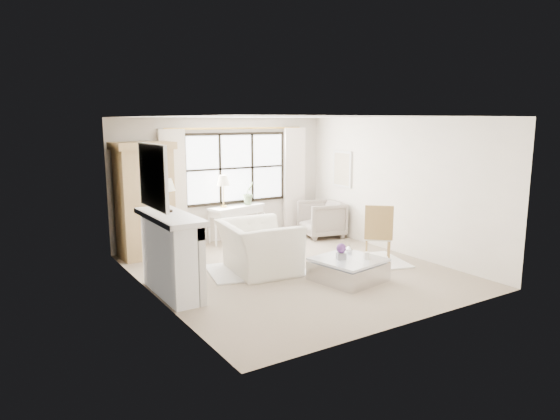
# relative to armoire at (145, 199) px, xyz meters

# --- Properties ---
(floor) EXTENTS (5.50, 5.50, 0.00)m
(floor) POSITION_rel_armoire_xyz_m (1.90, -2.32, -1.14)
(floor) COLOR gray
(floor) RESTS_ON ground
(ceiling) EXTENTS (5.50, 5.50, 0.00)m
(ceiling) POSITION_rel_armoire_xyz_m (1.90, -2.32, 1.56)
(ceiling) COLOR white
(ceiling) RESTS_ON ground
(wall_back) EXTENTS (5.00, 0.00, 5.00)m
(wall_back) POSITION_rel_armoire_xyz_m (1.90, 0.43, 0.21)
(wall_back) COLOR beige
(wall_back) RESTS_ON ground
(wall_front) EXTENTS (5.00, 0.00, 5.00)m
(wall_front) POSITION_rel_armoire_xyz_m (1.90, -5.07, 0.21)
(wall_front) COLOR silver
(wall_front) RESTS_ON ground
(wall_left) EXTENTS (0.00, 5.50, 5.50)m
(wall_left) POSITION_rel_armoire_xyz_m (-0.60, -2.32, 0.21)
(wall_left) COLOR beige
(wall_left) RESTS_ON ground
(wall_right) EXTENTS (0.00, 5.50, 5.50)m
(wall_right) POSITION_rel_armoire_xyz_m (4.40, -2.32, 0.21)
(wall_right) COLOR white
(wall_right) RESTS_ON ground
(window_pane) EXTENTS (2.40, 0.02, 1.50)m
(window_pane) POSITION_rel_armoire_xyz_m (2.20, 0.41, 0.46)
(window_pane) COLOR white
(window_pane) RESTS_ON wall_back
(window_frame) EXTENTS (2.50, 0.04, 1.50)m
(window_frame) POSITION_rel_armoire_xyz_m (2.20, 0.40, 0.46)
(window_frame) COLOR black
(window_frame) RESTS_ON wall_back
(curtain_rod) EXTENTS (3.30, 0.04, 0.04)m
(curtain_rod) POSITION_rel_armoire_xyz_m (2.20, 0.35, 1.33)
(curtain_rod) COLOR gold
(curtain_rod) RESTS_ON wall_back
(curtain_left) EXTENTS (0.55, 0.10, 2.47)m
(curtain_left) POSITION_rel_armoire_xyz_m (0.70, 0.33, 0.10)
(curtain_left) COLOR beige
(curtain_left) RESTS_ON ground
(curtain_right) EXTENTS (0.55, 0.10, 2.47)m
(curtain_right) POSITION_rel_armoire_xyz_m (3.70, 0.33, 0.10)
(curtain_right) COLOR white
(curtain_right) RESTS_ON ground
(fireplace) EXTENTS (0.58, 1.66, 1.26)m
(fireplace) POSITION_rel_armoire_xyz_m (-0.37, -2.32, -0.49)
(fireplace) COLOR silver
(fireplace) RESTS_ON ground
(mirror_frame) EXTENTS (0.05, 1.15, 0.95)m
(mirror_frame) POSITION_rel_armoire_xyz_m (-0.57, -2.32, 0.70)
(mirror_frame) COLOR white
(mirror_frame) RESTS_ON wall_left
(mirror_glass) EXTENTS (0.02, 1.00, 0.80)m
(mirror_glass) POSITION_rel_armoire_xyz_m (-0.54, -2.32, 0.70)
(mirror_glass) COLOR silver
(mirror_glass) RESTS_ON wall_left
(art_frame) EXTENTS (0.04, 0.62, 0.82)m
(art_frame) POSITION_rel_armoire_xyz_m (4.37, -0.62, 0.41)
(art_frame) COLOR silver
(art_frame) RESTS_ON wall_right
(art_canvas) EXTENTS (0.01, 0.52, 0.72)m
(art_canvas) POSITION_rel_armoire_xyz_m (4.35, -0.62, 0.41)
(art_canvas) COLOR beige
(art_canvas) RESTS_ON wall_right
(mantel_lamp) EXTENTS (0.22, 0.22, 0.51)m
(mantel_lamp) POSITION_rel_armoire_xyz_m (-0.30, -2.15, 0.51)
(mantel_lamp) COLOR black
(mantel_lamp) RESTS_ON fireplace
(armoire) EXTENTS (1.16, 0.77, 2.24)m
(armoire) POSITION_rel_armoire_xyz_m (0.00, 0.00, 0.00)
(armoire) COLOR tan
(armoire) RESTS_ON floor
(console_table) EXTENTS (1.37, 0.76, 0.80)m
(console_table) POSITION_rel_armoire_xyz_m (2.08, 0.18, -0.74)
(console_table) COLOR silver
(console_table) RESTS_ON floor
(console_lamp) EXTENTS (0.28, 0.28, 0.69)m
(console_lamp) POSITION_rel_armoire_xyz_m (1.76, 0.17, 0.22)
(console_lamp) COLOR #BA9640
(console_lamp) RESTS_ON console_table
(orchid_plant) EXTENTS (0.35, 0.33, 0.50)m
(orchid_plant) POSITION_rel_armoire_xyz_m (2.38, 0.20, -0.09)
(orchid_plant) COLOR #627A51
(orchid_plant) RESTS_ON console_table
(side_table) EXTENTS (0.40, 0.40, 0.51)m
(side_table) POSITION_rel_armoire_xyz_m (1.65, -1.31, -0.81)
(side_table) COLOR silver
(side_table) RESTS_ON floor
(rug_left) EXTENTS (1.90, 1.53, 0.03)m
(rug_left) POSITION_rel_armoire_xyz_m (1.35, -1.95, -1.12)
(rug_left) COLOR silver
(rug_left) RESTS_ON floor
(rug_right) EXTENTS (1.79, 1.53, 0.03)m
(rug_right) POSITION_rel_armoire_xyz_m (3.28, -2.60, -1.13)
(rug_right) COLOR white
(rug_right) RESTS_ON floor
(club_armchair) EXTENTS (1.36, 1.51, 0.89)m
(club_armchair) POSITION_rel_armoire_xyz_m (1.36, -2.02, -0.69)
(club_armchair) COLOR white
(club_armchair) RESTS_ON floor
(wingback_chair) EXTENTS (1.07, 1.05, 0.82)m
(wingback_chair) POSITION_rel_armoire_xyz_m (3.93, -0.46, -0.73)
(wingback_chair) COLOR gray
(wingback_chair) RESTS_ON floor
(french_chair) EXTENTS (0.68, 0.68, 1.08)m
(french_chair) POSITION_rel_armoire_xyz_m (3.63, -2.62, -0.83)
(french_chair) COLOR #A88246
(french_chair) RESTS_ON floor
(coffee_table) EXTENTS (1.16, 1.16, 0.38)m
(coffee_table) POSITION_rel_armoire_xyz_m (2.38, -3.25, -0.96)
(coffee_table) COLOR silver
(coffee_table) RESTS_ON floor
(planter_box) EXTENTS (0.18, 0.18, 0.11)m
(planter_box) POSITION_rel_armoire_xyz_m (2.24, -3.22, -0.71)
(planter_box) COLOR gray
(planter_box) RESTS_ON coffee_table
(planter_flowers) EXTENTS (0.16, 0.16, 0.16)m
(planter_flowers) POSITION_rel_armoire_xyz_m (2.24, -3.22, -0.57)
(planter_flowers) COLOR #562C6E
(planter_flowers) RESTS_ON planter_box
(pillar_candle) EXTENTS (0.09, 0.09, 0.12)m
(pillar_candle) POSITION_rel_armoire_xyz_m (2.61, -3.45, -0.70)
(pillar_candle) COLOR silver
(pillar_candle) RESTS_ON coffee_table
(coffee_vase) EXTENTS (0.16, 0.16, 0.14)m
(coffee_vase) POSITION_rel_armoire_xyz_m (2.61, -2.99, -0.69)
(coffee_vase) COLOR silver
(coffee_vase) RESTS_ON coffee_table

